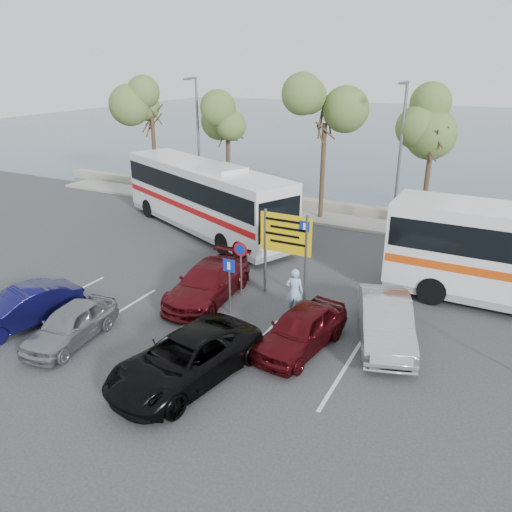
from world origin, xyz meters
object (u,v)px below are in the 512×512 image
at_px(car_maroon, 208,282).
at_px(suv_black, 186,359).
at_px(car_silver_a, 70,324).
at_px(street_lamp_left, 197,135).
at_px(direction_sign, 286,240).
at_px(car_red, 301,329).
at_px(coach_bus_left, 204,199).
at_px(street_lamp_right, 400,151).
at_px(car_blue, 22,308).
at_px(pedestrian_near, 294,292).
at_px(car_silver_b, 385,321).

xyz_separation_m(car_maroon, suv_black, (2.40, -5.00, -0.00)).
bearing_deg(car_silver_a, street_lamp_left, 102.95).
bearing_deg(direction_sign, suv_black, -92.02).
relative_size(car_red, suv_black, 0.81).
bearing_deg(street_lamp_left, coach_bus_left, -53.53).
bearing_deg(car_silver_a, street_lamp_right, 61.17).
relative_size(car_maroon, suv_black, 0.96).
bearing_deg(coach_bus_left, street_lamp_right, 26.49).
height_order(car_blue, pedestrian_near, pedestrian_near).
height_order(street_lamp_left, car_blue, street_lamp_left).
bearing_deg(street_lamp_right, car_red, -89.30).
distance_m(street_lamp_right, car_maroon, 13.45).
xyz_separation_m(street_lamp_left, street_lamp_right, (13.00, 0.00, 0.00)).
bearing_deg(suv_black, pedestrian_near, 87.78).
bearing_deg(car_blue, suv_black, 13.00).
distance_m(car_blue, car_maroon, 6.93).
bearing_deg(suv_black, car_blue, -169.34).
xyz_separation_m(car_blue, car_maroon, (4.80, 5.00, 0.02)).
relative_size(coach_bus_left, car_silver_a, 3.37).
bearing_deg(car_silver_a, car_maroon, 57.98).
xyz_separation_m(street_lamp_right, direction_sign, (-2.00, -10.32, -2.17)).
bearing_deg(car_blue, pedestrian_near, 45.57).
bearing_deg(suv_black, car_red, 64.23).
distance_m(street_lamp_right, car_silver_a, 18.83).
height_order(street_lamp_right, pedestrian_near, street_lamp_right).
height_order(direction_sign, coach_bus_left, coach_bus_left).
distance_m(street_lamp_left, coach_bus_left, 6.49).
relative_size(car_blue, pedestrian_near, 2.27).
relative_size(street_lamp_right, car_silver_b, 1.69).
xyz_separation_m(street_lamp_right, car_red, (0.17, -13.77, -3.88)).
relative_size(car_silver_a, suv_black, 0.74).
bearing_deg(street_lamp_left, car_blue, -78.16).
height_order(street_lamp_left, car_silver_a, street_lamp_left).
bearing_deg(car_blue, street_lamp_left, 114.84).
bearing_deg(street_lamp_right, car_silver_a, -112.45).
distance_m(street_lamp_left, direction_sign, 15.24).
bearing_deg(suv_black, street_lamp_left, 132.98).
distance_m(direction_sign, suv_black, 6.92).
height_order(car_blue, car_silver_b, car_silver_b).
bearing_deg(street_lamp_right, pedestrian_near, -94.91).
distance_m(coach_bus_left, car_red, 13.28).
relative_size(coach_bus_left, suv_black, 2.48).
xyz_separation_m(street_lamp_right, car_silver_b, (2.57, -12.02, -3.82)).
bearing_deg(pedestrian_near, street_lamp_right, -109.48).
relative_size(car_maroon, car_red, 1.19).
relative_size(street_lamp_left, suv_black, 1.54).
bearing_deg(car_silver_b, car_red, -162.76).
bearing_deg(car_maroon, street_lamp_right, 64.55).
height_order(car_maroon, pedestrian_near, pedestrian_near).
xyz_separation_m(car_maroon, car_red, (4.80, -1.75, -0.01)).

